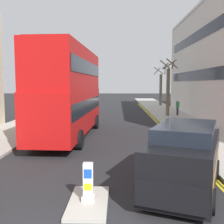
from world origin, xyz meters
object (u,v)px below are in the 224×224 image
object	(u,v)px
double_decker_bus_away	(69,90)
pedestrian_far	(178,107)
taxi_minivan	(185,158)
keep_left_bollard	(88,184)

from	to	relation	value
double_decker_bus_away	pedestrian_far	xyz separation A→B (m)	(9.28, 11.07, -2.04)
double_decker_bus_away	taxi_minivan	size ratio (longest dim) A/B	2.11
double_decker_bus_away	taxi_minivan	bearing A→B (deg)	-59.41
pedestrian_far	double_decker_bus_away	bearing A→B (deg)	-129.98
double_decker_bus_away	pedestrian_far	size ratio (longest dim) A/B	6.73
double_decker_bus_away	pedestrian_far	distance (m)	14.59
taxi_minivan	double_decker_bus_away	bearing A→B (deg)	120.59
pedestrian_far	keep_left_bollard	bearing A→B (deg)	-108.54
keep_left_bollard	pedestrian_far	size ratio (longest dim) A/B	0.69
keep_left_bollard	double_decker_bus_away	xyz separation A→B (m)	(-2.25, 9.91, 2.42)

